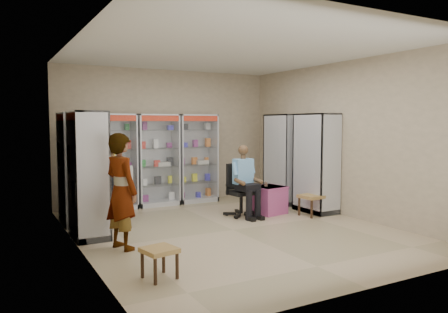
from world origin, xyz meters
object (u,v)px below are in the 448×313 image
seated_shopkeeper (243,183)px  woven_stool_b (160,263)px  cabinet_right_near (316,163)px  cabinet_left_far (76,168)px  cabinet_left_near (88,175)px  office_chair (241,190)px  cabinet_back_right (196,158)px  cabinet_back_mid (157,160)px  wooden_chair (111,193)px  woven_stool_a (311,205)px  pink_trunk (269,200)px  cabinet_back_left (114,162)px  cabinet_right_far (284,159)px  standing_man (121,191)px

seated_shopkeeper → woven_stool_b: size_ratio=3.56×
cabinet_right_near → cabinet_left_far: size_ratio=1.00×
cabinet_left_near → office_chair: size_ratio=1.96×
cabinet_left_far → cabinet_left_near: (0.00, -1.10, 0.00)m
cabinet_back_right → woven_stool_b: (-2.50, -4.32, -0.82)m
cabinet_back_mid → cabinet_left_far: same height
wooden_chair → woven_stool_b: size_ratio=2.57×
cabinet_left_far → wooden_chair: size_ratio=2.13×
cabinet_left_far → woven_stool_a: (4.13, -1.56, -0.79)m
cabinet_left_near → pink_trunk: 3.61m
cabinet_back_left → seated_shopkeeper: size_ratio=1.54×
cabinet_right_near → woven_stool_a: size_ratio=4.84×
seated_shopkeeper → cabinet_right_far: bearing=21.9°
cabinet_back_right → wooden_chair: bearing=-161.2°
seated_shopkeeper → cabinet_back_right: bearing=88.7°
cabinet_left_near → pink_trunk: cabinet_left_near is taller
wooden_chair → cabinet_back_right: bearing=18.8°
seated_shopkeeper → woven_stool_b: seated_shopkeeper is taller
woven_stool_a → cabinet_back_mid: bearing=132.0°
cabinet_left_near → wooden_chair: 1.56m
cabinet_back_left → cabinet_left_far: size_ratio=1.00×
cabinet_left_near → wooden_chair: bearing=152.4°
office_chair → cabinet_right_far: bearing=20.4°
office_chair → seated_shopkeeper: bearing=-94.3°
cabinet_right_near → office_chair: bearing=75.5°
cabinet_right_far → standing_man: 4.55m
cabinet_left_near → woven_stool_a: cabinet_left_near is taller
cabinet_back_mid → office_chair: 2.17m
cabinet_back_right → cabinet_right_far: 1.98m
cabinet_back_mid → woven_stool_a: cabinet_back_mid is taller
cabinet_back_right → woven_stool_a: 2.92m
cabinet_back_left → pink_trunk: size_ratio=3.52×
wooden_chair → standing_man: size_ratio=0.56×
cabinet_left_far → woven_stool_b: bearing=5.6°
cabinet_left_near → standing_man: size_ratio=1.19×
cabinet_right_near → standing_man: 4.24m
wooden_chair → pink_trunk: size_ratio=1.65×
cabinet_left_far → pink_trunk: cabinet_left_far is taller
cabinet_back_mid → cabinet_right_near: 3.41m
cabinet_back_right → pink_trunk: size_ratio=3.52×
wooden_chair → woven_stool_a: (3.45, -1.76, -0.26)m
cabinet_back_right → cabinet_left_near: (-2.83, -2.03, 0.00)m
cabinet_left_near → cabinet_back_left: bearing=155.4°
standing_man → cabinet_back_mid: bearing=-47.9°
woven_stool_b → standing_man: size_ratio=0.22×
seated_shopkeeper → woven_stool_b: 3.59m
seated_shopkeeper → pink_trunk: 0.71m
cabinet_right_far → cabinet_left_far: same height
cabinet_right_far → woven_stool_a: size_ratio=4.84×
cabinet_back_left → office_chair: (2.00, -1.83, -0.49)m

